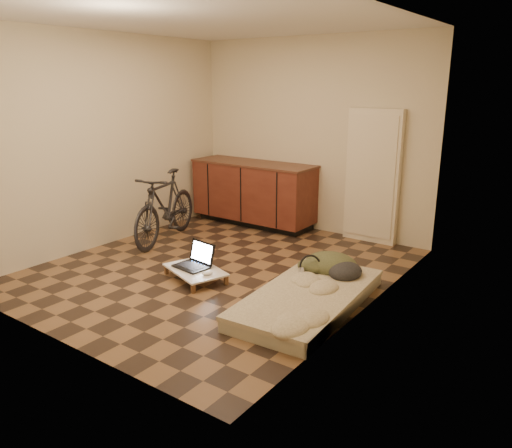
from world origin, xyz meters
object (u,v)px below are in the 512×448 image
Objects in this scene: futon at (308,298)px; lap_desk at (195,270)px; laptop at (195,262)px; bicycle at (165,203)px.

lap_desk is (-1.30, -0.12, 0.02)m from futon.
futon is 1.36m from laptop.
laptop is (1.14, -0.70, -0.34)m from bicycle.
laptop reaches higher than futon.
laptop is at bearing 152.63° from lap_desk.
bicycle reaches higher than futon.
bicycle reaches higher than lap_desk.
laptop is (-0.06, 0.06, 0.07)m from lap_desk.
futon is at bearing 9.82° from laptop.
futon is 4.54× the size of laptop.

